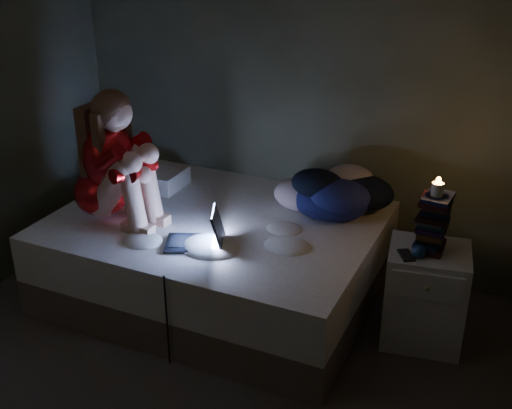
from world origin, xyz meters
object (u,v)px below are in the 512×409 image
Objects in this scene: bed at (217,257)px; woman at (99,154)px; laptop at (193,227)px; nightstand at (425,295)px; candle at (437,191)px; phone at (404,253)px.

woman is (-0.69, -0.29, 0.74)m from bed.
laptop reaches higher than bed.
woman is at bearing 149.26° from laptop.
candle reaches higher than nightstand.
bed is 1.06m from woman.
woman reaches higher than phone.
nightstand is at bearing -68.80° from candle.
bed is 2.36× the size of woman.
laptop is 1.49m from nightstand.
woman is 2.52× the size of laptop.
bed is at bearing 25.82° from woman.
woman reaches higher than bed.
woman is at bearing 166.23° from phone.
woman is 2.14m from candle.
nightstand reaches higher than bed.
candle is (1.41, 0.09, 0.72)m from bed.
woman is 1.42× the size of nightstand.
bed is at bearing 157.21° from phone.
phone is (1.97, 0.24, -0.39)m from woman.
nightstand is at bearing 2.72° from bed.
nightstand is 4.55× the size of phone.
woman is 0.82m from laptop.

